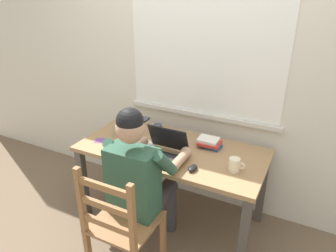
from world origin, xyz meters
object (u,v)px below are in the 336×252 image
computer_mouse (193,168)px  coffee_mug_white (235,165)px  landscape_photo_print (103,141)px  seated_person (141,177)px  coffee_mug_dark (158,130)px  book_stack_main (209,143)px  book_stack_side (128,129)px  desk (172,158)px  laptop (163,151)px  wooden_chair (121,226)px

computer_mouse → coffee_mug_white: coffee_mug_white is taller
computer_mouse → landscape_photo_print: computer_mouse is taller
seated_person → coffee_mug_white: bearing=30.0°
coffee_mug_dark → book_stack_main: size_ratio=0.57×
coffee_mug_white → book_stack_side: 1.03m
seated_person → computer_mouse: bearing=34.5°
desk → coffee_mug_white: coffee_mug_white is taller
seated_person → book_stack_main: size_ratio=6.16×
desk → landscape_photo_print: size_ratio=11.72×
seated_person → computer_mouse: seated_person is taller
book_stack_side → landscape_photo_print: book_stack_side is taller
coffee_mug_white → landscape_photo_print: bearing=-177.8°
laptop → coffee_mug_dark: 0.39m
seated_person → wooden_chair: (-0.00, -0.28, -0.22)m
desk → coffee_mug_white: bearing=-10.4°
laptop → book_stack_main: bearing=50.4°
wooden_chair → landscape_photo_print: 0.84m
desk → laptop: size_ratio=4.62×
seated_person → coffee_mug_white: 0.67m
wooden_chair → coffee_mug_white: size_ratio=7.98×
coffee_mug_dark → book_stack_side: bearing=-156.7°
desk → landscape_photo_print: landscape_photo_print is taller
desk → seated_person: 0.44m
landscape_photo_print → wooden_chair: bearing=-67.8°
desk → seated_person: size_ratio=1.23×
seated_person → coffee_mug_dark: size_ratio=10.87×
seated_person → landscape_photo_print: 0.63m
wooden_chair → book_stack_main: 0.97m
wooden_chair → book_stack_side: wooden_chair is taller
computer_mouse → coffee_mug_white: bearing=24.5°
seated_person → book_stack_main: (0.29, 0.60, 0.06)m
seated_person → computer_mouse: 0.37m
book_stack_side → landscape_photo_print: 0.25m
desk → book_stack_main: bearing=31.9°
coffee_mug_white → book_stack_main: coffee_mug_white is taller
wooden_chair → laptop: wooden_chair is taller
desk → laptop: laptop is taller
coffee_mug_dark → landscape_photo_print: (-0.37, -0.32, -0.05)m
seated_person → coffee_mug_white: (0.58, 0.33, 0.07)m
seated_person → wooden_chair: size_ratio=1.32×
landscape_photo_print → desk: bearing=-8.6°
coffee_mug_dark → book_stack_side: (-0.25, -0.11, -0.00)m
wooden_chair → seated_person: bearing=90.0°
desk → wooden_chair: bearing=-92.3°
desk → coffee_mug_white: (0.55, -0.10, 0.14)m
coffee_mug_dark → laptop: bearing=-55.7°
computer_mouse → landscape_photo_print: size_ratio=0.77×
coffee_mug_white → book_stack_main: size_ratio=0.58×
book_stack_main → book_stack_side: size_ratio=0.98×
wooden_chair → coffee_mug_white: wooden_chair is taller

